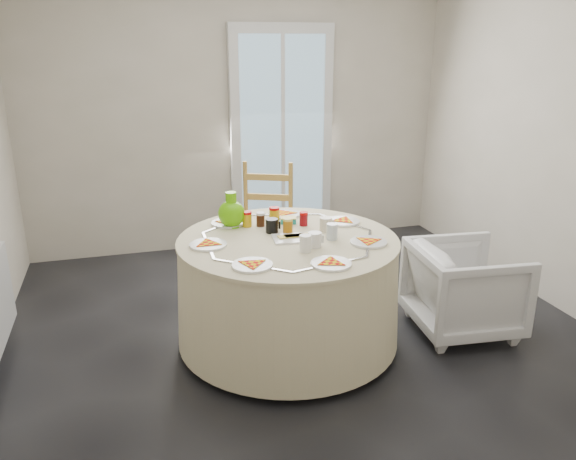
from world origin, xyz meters
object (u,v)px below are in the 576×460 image
object	(u,v)px
wooden_chair	(265,229)
armchair	(466,279)
green_pitcher	(231,208)
table	(288,291)

from	to	relation	value
wooden_chair	armchair	world-z (taller)	wooden_chair
armchair	green_pitcher	distance (m)	1.67
table	armchair	world-z (taller)	table
table	wooden_chair	world-z (taller)	wooden_chair
table	wooden_chair	size ratio (longest dim) A/B	1.45
table	green_pitcher	bearing A→B (deg)	130.64
wooden_chair	armchair	bearing A→B (deg)	-22.86
wooden_chair	green_pitcher	size ratio (longest dim) A/B	4.28
wooden_chair	armchair	distance (m)	1.64
wooden_chair	green_pitcher	world-z (taller)	green_pitcher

